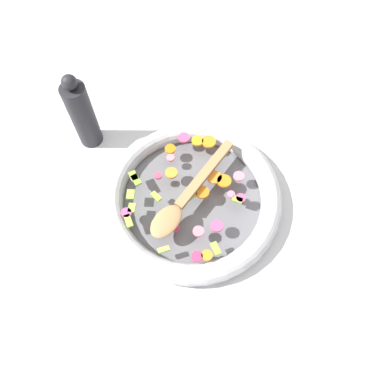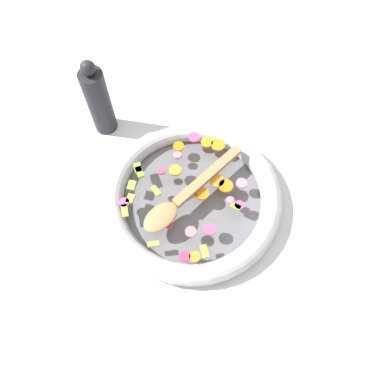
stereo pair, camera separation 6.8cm
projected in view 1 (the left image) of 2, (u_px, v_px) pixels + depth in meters
name	position (u px, v px, depth m)	size (l,w,h in m)	color
ground_plane	(192.00, 201.00, 0.92)	(4.00, 4.00, 0.00)	silver
skillet	(192.00, 197.00, 0.90)	(0.43, 0.43, 0.05)	slate
chopped_vegetables	(190.00, 189.00, 0.88)	(0.34, 0.31, 0.01)	orange
wooden_spoon	(186.00, 197.00, 0.86)	(0.20, 0.27, 0.01)	#A87F51
pepper_mill	(82.00, 114.00, 0.92)	(0.06, 0.06, 0.23)	#232328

